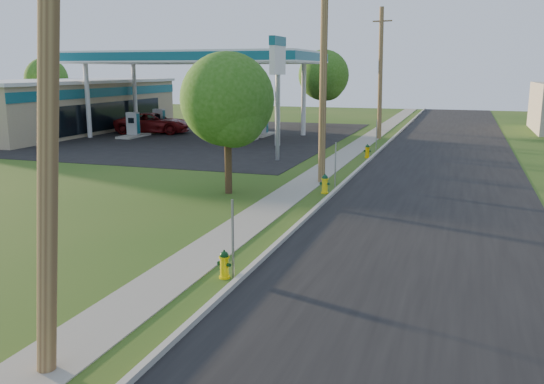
# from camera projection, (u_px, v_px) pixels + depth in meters

# --- Properties ---
(ground_plane) EXTENTS (140.00, 140.00, 0.00)m
(ground_plane) POSITION_uv_depth(u_px,v_px,m) (134.00, 354.00, 10.49)
(ground_plane) COLOR #214C13
(ground_plane) RESTS_ON ground
(road) EXTENTS (8.00, 120.00, 0.02)m
(road) POSITION_uv_depth(u_px,v_px,m) (425.00, 231.00, 18.38)
(road) COLOR black
(road) RESTS_ON ground
(curb) EXTENTS (0.15, 120.00, 0.15)m
(curb) POSITION_uv_depth(u_px,v_px,m) (304.00, 219.00, 19.60)
(curb) COLOR #A6A398
(curb) RESTS_ON ground
(sidewalk) EXTENTS (1.50, 120.00, 0.03)m
(sidewalk) POSITION_uv_depth(u_px,v_px,m) (256.00, 217.00, 20.15)
(sidewalk) COLOR gray
(sidewalk) RESTS_ON ground
(forecourt) EXTENTS (26.00, 28.00, 0.02)m
(forecourt) POSITION_uv_depth(u_px,v_px,m) (175.00, 135.00, 45.12)
(forecourt) COLOR black
(forecourt) RESTS_ON ground
(utility_pole_near) EXTENTS (1.40, 0.32, 9.48)m
(utility_pole_near) POSITION_uv_depth(u_px,v_px,m) (48.00, 88.00, 8.75)
(utility_pole_near) COLOR brown
(utility_pole_near) RESTS_ON ground
(utility_pole_mid) EXTENTS (1.40, 0.32, 9.80)m
(utility_pole_mid) POSITION_uv_depth(u_px,v_px,m) (323.00, 72.00, 25.42)
(utility_pole_mid) COLOR brown
(utility_pole_mid) RESTS_ON ground
(utility_pole_far) EXTENTS (1.40, 0.32, 9.50)m
(utility_pole_far) POSITION_uv_depth(u_px,v_px,m) (380.00, 73.00, 42.15)
(utility_pole_far) COLOR brown
(utility_pole_far) RESTS_ON ground
(sign_post_near) EXTENTS (0.05, 0.04, 2.00)m
(sign_post_near) POSITION_uv_depth(u_px,v_px,m) (233.00, 239.00, 14.10)
(sign_post_near) COLOR gray
(sign_post_near) RESTS_ON ground
(sign_post_mid) EXTENTS (0.05, 0.04, 2.00)m
(sign_post_mid) POSITION_uv_depth(u_px,v_px,m) (335.00, 165.00, 25.05)
(sign_post_mid) COLOR gray
(sign_post_mid) RESTS_ON ground
(sign_post_far) EXTENTS (0.05, 0.04, 2.00)m
(sign_post_far) POSITION_uv_depth(u_px,v_px,m) (376.00, 135.00, 36.37)
(sign_post_far) COLOR gray
(sign_post_far) RESTS_ON ground
(gas_canopy) EXTENTS (18.18, 9.18, 6.40)m
(gas_canopy) POSITION_uv_depth(u_px,v_px,m) (196.00, 58.00, 43.28)
(gas_canopy) COLOR silver
(gas_canopy) RESTS_ON ground
(fuel_pump_nw) EXTENTS (1.20, 3.20, 1.90)m
(fuel_pump_nw) POSITION_uv_depth(u_px,v_px,m) (133.00, 128.00, 43.89)
(fuel_pump_nw) COLOR #A6A398
(fuel_pump_nw) RESTS_ON ground
(fuel_pump_ne) EXTENTS (1.20, 3.20, 1.90)m
(fuel_pump_ne) POSITION_uv_depth(u_px,v_px,m) (243.00, 132.00, 41.11)
(fuel_pump_ne) COLOR #A6A398
(fuel_pump_ne) RESTS_ON ground
(fuel_pump_sw) EXTENTS (1.20, 3.20, 1.90)m
(fuel_pump_sw) POSITION_uv_depth(u_px,v_px,m) (159.00, 123.00, 47.60)
(fuel_pump_sw) COLOR #A6A398
(fuel_pump_sw) RESTS_ON ground
(fuel_pump_se) EXTENTS (1.20, 3.20, 1.90)m
(fuel_pump_se) POSITION_uv_depth(u_px,v_px,m) (262.00, 127.00, 44.82)
(fuel_pump_se) COLOR #A6A398
(fuel_pump_se) RESTS_ON ground
(convenience_store) EXTENTS (10.40, 22.40, 4.25)m
(convenience_store) POSITION_uv_depth(u_px,v_px,m) (57.00, 106.00, 48.08)
(convenience_store) COLOR tan
(convenience_store) RESTS_ON ground
(price_pylon) EXTENTS (0.34, 2.04, 6.85)m
(price_pylon) POSITION_uv_depth(u_px,v_px,m) (278.00, 63.00, 31.63)
(price_pylon) COLOR gray
(price_pylon) RESTS_ON ground
(tree_verge) EXTENTS (3.83, 3.83, 5.81)m
(tree_verge) POSITION_uv_depth(u_px,v_px,m) (229.00, 103.00, 23.24)
(tree_verge) COLOR #312416
(tree_verge) RESTS_ON ground
(tree_lot) EXTENTS (4.52, 4.52, 6.85)m
(tree_lot) POSITION_uv_depth(u_px,v_px,m) (324.00, 77.00, 51.48)
(tree_lot) COLOR #312416
(tree_lot) RESTS_ON ground
(tree_back) EXTENTS (4.12, 4.12, 6.24)m
(tree_back) POSITION_uv_depth(u_px,v_px,m) (47.00, 81.00, 55.80)
(tree_back) COLOR #312416
(tree_back) RESTS_ON ground
(hydrant_near) EXTENTS (0.38, 0.34, 0.73)m
(hydrant_near) POSITION_uv_depth(u_px,v_px,m) (224.00, 264.00, 14.21)
(hydrant_near) COLOR yellow
(hydrant_near) RESTS_ON ground
(hydrant_mid) EXTENTS (0.43, 0.38, 0.83)m
(hydrant_mid) POSITION_uv_depth(u_px,v_px,m) (325.00, 184.00, 23.99)
(hydrant_mid) COLOR yellow
(hydrant_mid) RESTS_ON ground
(hydrant_far) EXTENTS (0.42, 0.37, 0.82)m
(hydrant_far) POSITION_uv_depth(u_px,v_px,m) (367.00, 151.00, 33.67)
(hydrant_far) COLOR #F0B805
(hydrant_far) RESTS_ON ground
(car_red) EXTENTS (6.50, 4.11, 1.67)m
(car_red) POSITION_uv_depth(u_px,v_px,m) (153.00, 123.00, 46.53)
(car_red) COLOR maroon
(car_red) RESTS_ON ground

